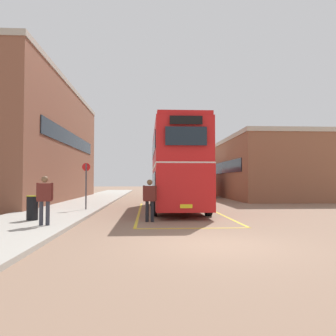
# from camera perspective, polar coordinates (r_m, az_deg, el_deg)

# --- Properties ---
(ground_plane) EXTENTS (135.60, 135.60, 0.00)m
(ground_plane) POSITION_cam_1_polar(r_m,az_deg,el_deg) (23.48, 1.10, -6.29)
(ground_plane) COLOR #846651
(sidewalk_left) EXTENTS (4.00, 57.60, 0.14)m
(sidewalk_left) POSITION_cam_1_polar(r_m,az_deg,el_deg) (26.25, -13.66, -5.64)
(sidewalk_left) COLOR #A39E93
(sidewalk_left) RESTS_ON ground
(brick_building_left) EXTENTS (7.03, 21.40, 9.46)m
(brick_building_left) POSITION_cam_1_polar(r_m,az_deg,el_deg) (29.67, -22.50, 3.90)
(brick_building_left) COLOR brown
(brick_building_left) RESTS_ON ground
(depot_building_right) EXTENTS (8.66, 13.65, 5.72)m
(depot_building_right) POSITION_cam_1_polar(r_m,az_deg,el_deg) (33.09, 17.21, -0.01)
(depot_building_right) COLOR brown
(depot_building_right) RESTS_ON ground
(double_decker_bus) EXTENTS (2.95, 10.83, 4.75)m
(double_decker_bus) POSITION_cam_1_polar(r_m,az_deg,el_deg) (19.51, 1.31, 0.24)
(double_decker_bus) COLOR black
(double_decker_bus) RESTS_ON ground
(single_deck_bus) EXTENTS (2.97, 8.20, 3.02)m
(single_deck_bus) POSITION_cam_1_polar(r_m,az_deg,el_deg) (35.79, 4.46, -2.21)
(single_deck_bus) COLOR black
(single_deck_bus) RESTS_ON ground
(pedestrian_boarding) EXTENTS (0.58, 0.31, 1.75)m
(pedestrian_boarding) POSITION_cam_1_polar(r_m,az_deg,el_deg) (13.94, -3.13, -4.98)
(pedestrian_boarding) COLOR black
(pedestrian_boarding) RESTS_ON ground
(pedestrian_waiting_near) EXTENTS (0.58, 0.26, 1.73)m
(pedestrian_waiting_near) POSITION_cam_1_polar(r_m,az_deg,el_deg) (12.60, -20.26, -4.59)
(pedestrian_waiting_near) COLOR #2D2D38
(pedestrian_waiting_near) RESTS_ON sidewalk_left
(litter_bin) EXTENTS (0.47, 0.47, 0.98)m
(litter_bin) POSITION_cam_1_polar(r_m,az_deg,el_deg) (14.44, -22.09, -6.28)
(litter_bin) COLOR black
(litter_bin) RESTS_ON sidewalk_left
(bus_stop_sign) EXTENTS (0.43, 0.14, 2.53)m
(bus_stop_sign) POSITION_cam_1_polar(r_m,az_deg,el_deg) (18.81, -13.78, -2.20)
(bus_stop_sign) COLOR #4C4C51
(bus_stop_sign) RESTS_ON sidewalk_left
(bay_marking_yellow) EXTENTS (4.34, 12.83, 0.01)m
(bay_marking_yellow) POSITION_cam_1_polar(r_m,az_deg,el_deg) (17.59, 1.83, -7.70)
(bay_marking_yellow) COLOR gold
(bay_marking_yellow) RESTS_ON ground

